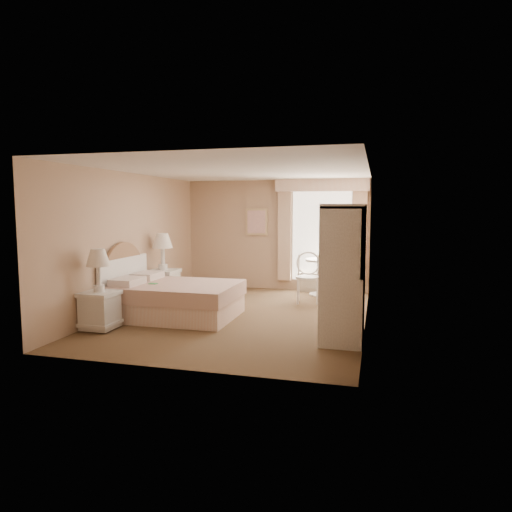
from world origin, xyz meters
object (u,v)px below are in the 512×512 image
(cafe_chair, at_px, (308,273))
(armoire, at_px, (344,284))
(bed, at_px, (172,298))
(round_table, at_px, (322,271))
(nightstand_far, at_px, (163,277))
(nightstand_near, at_px, (100,300))

(cafe_chair, relative_size, armoire, 0.52)
(bed, distance_m, armoire, 3.03)
(round_table, xyz_separation_m, armoire, (0.68, -3.20, 0.27))
(nightstand_far, bearing_deg, round_table, 27.28)
(round_table, relative_size, cafe_chair, 0.78)
(nightstand_near, bearing_deg, cafe_chair, 46.14)
(nightstand_near, relative_size, nightstand_far, 0.91)
(nightstand_far, xyz_separation_m, armoire, (3.65, -1.67, 0.29))
(nightstand_far, distance_m, round_table, 3.35)
(nightstand_far, relative_size, cafe_chair, 1.34)
(bed, relative_size, round_table, 2.64)
(cafe_chair, xyz_separation_m, armoire, (0.87, -2.41, 0.21))
(nightstand_near, distance_m, nightstand_far, 2.16)
(nightstand_far, bearing_deg, bed, -56.93)
(round_table, height_order, armoire, armoire)
(nightstand_far, relative_size, round_table, 1.73)
(bed, height_order, armoire, armoire)
(nightstand_far, distance_m, armoire, 4.02)
(cafe_chair, bearing_deg, round_table, 69.00)
(bed, distance_m, round_table, 3.48)
(nightstand_near, height_order, nightstand_far, nightstand_far)
(nightstand_near, xyz_separation_m, armoire, (3.65, 0.49, 0.33))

